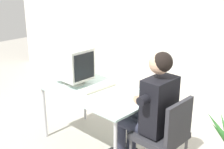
# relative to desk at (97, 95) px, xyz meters

# --- Properties ---
(ground_plane) EXTENTS (12.00, 12.00, 0.00)m
(ground_plane) POSITION_rel_desk_xyz_m (0.00, 0.00, -0.65)
(ground_plane) COLOR #9E998E
(wall_back) EXTENTS (8.00, 0.10, 3.00)m
(wall_back) POSITION_rel_desk_xyz_m (0.30, 1.40, 0.85)
(wall_back) COLOR silver
(wall_back) RESTS_ON ground_plane
(desk) EXTENTS (1.32, 0.78, 0.71)m
(desk) POSITION_rel_desk_xyz_m (0.00, 0.00, 0.00)
(desk) COLOR #B7B7BC
(desk) RESTS_ON ground_plane
(crt_monitor) EXTENTS (0.40, 0.34, 0.44)m
(crt_monitor) POSITION_rel_desk_xyz_m (-0.37, -0.03, 0.30)
(crt_monitor) COLOR silver
(crt_monitor) RESTS_ON desk
(keyboard) EXTENTS (0.18, 0.45, 0.03)m
(keyboard) POSITION_rel_desk_xyz_m (-0.03, 0.04, 0.07)
(keyboard) COLOR beige
(keyboard) RESTS_ON desk
(office_chair) EXTENTS (0.46, 0.46, 0.87)m
(office_chair) POSITION_rel_desk_xyz_m (0.92, 0.05, -0.15)
(office_chair) COLOR #4C4C51
(office_chair) RESTS_ON ground_plane
(person_seated) EXTENTS (0.71, 0.56, 1.31)m
(person_seated) POSITION_rel_desk_xyz_m (0.73, 0.05, 0.06)
(person_seated) COLOR black
(person_seated) RESTS_ON ground_plane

